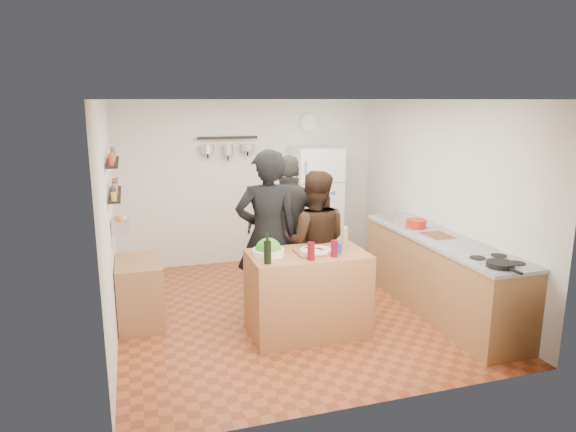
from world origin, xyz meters
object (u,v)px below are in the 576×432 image
object	(u,v)px
pepper_mill	(345,239)
red_bowl	(416,224)
person_left	(268,236)
fridge	(315,205)
person_back	(290,229)
wine_bottle	(268,252)
salad_bowl	(268,252)
person_center	(314,243)
side_table	(140,291)
wall_clock	(309,123)
counter_run	(440,275)
salt_canister	(338,248)
skillet	(500,264)
prep_island	(307,293)

from	to	relation	value
pepper_mill	red_bowl	bearing A→B (deg)	24.40
person_left	fridge	distance (m)	2.28
person_back	wine_bottle	bearing A→B (deg)	84.83
salad_bowl	person_back	size ratio (longest dim) A/B	0.18
pepper_mill	person_center	world-z (taller)	person_center
pepper_mill	red_bowl	world-z (taller)	pepper_mill
red_bowl	side_table	xyz separation A→B (m)	(-3.39, 0.23, -0.61)
salad_bowl	wine_bottle	bearing A→B (deg)	-106.50
fridge	wall_clock	size ratio (longest dim) A/B	6.00
counter_run	wall_clock	distance (m)	3.22
salt_canister	wall_clock	bearing A→B (deg)	76.92
salad_bowl	person_back	distance (m)	1.10
counter_run	red_bowl	bearing A→B (deg)	95.66
counter_run	skillet	size ratio (longest dim) A/B	9.85
prep_island	skillet	distance (m)	1.97
counter_run	skillet	world-z (taller)	skillet
pepper_mill	wall_clock	size ratio (longest dim) A/B	0.66
pepper_mill	salt_canister	distance (m)	0.23
person_back	red_bowl	xyz separation A→B (m)	(1.54, -0.40, 0.05)
person_left	red_bowl	world-z (taller)	person_left
fridge	wall_clock	distance (m)	1.29
prep_island	wine_bottle	distance (m)	0.79
fridge	counter_run	bearing A→B (deg)	-71.94
pepper_mill	side_table	bearing A→B (deg)	160.24
counter_run	side_table	size ratio (longest dim) A/B	3.29
pepper_mill	skillet	bearing A→B (deg)	-42.77
fridge	skillet	bearing A→B (deg)	-79.23
person_left	side_table	distance (m)	1.59
person_back	counter_run	size ratio (longest dim) A/B	0.70
prep_island	pepper_mill	size ratio (longest dim) A/B	6.31
person_back	wall_clock	world-z (taller)	wall_clock
salad_bowl	person_left	xyz separation A→B (m)	(0.11, 0.45, 0.05)
skillet	wine_bottle	bearing A→B (deg)	159.15
salad_bowl	person_left	distance (m)	0.46
red_bowl	fridge	world-z (taller)	fridge
prep_island	person_back	size ratio (longest dim) A/B	0.68
pepper_mill	person_center	bearing A→B (deg)	110.17
salad_bowl	red_bowl	size ratio (longest dim) A/B	1.31
person_back	skillet	world-z (taller)	person_back
salad_bowl	side_table	distance (m)	1.63
prep_island	skillet	world-z (taller)	skillet
red_bowl	skillet	bearing A→B (deg)	-91.76
fridge	person_back	bearing A→B (deg)	-121.14
salt_canister	person_center	distance (m)	0.67
fridge	side_table	xyz separation A→B (m)	(-2.69, -1.56, -0.54)
person_left	wall_clock	size ratio (longest dim) A/B	6.60
wall_clock	wine_bottle	bearing A→B (deg)	-116.38
person_back	skillet	xyz separation A→B (m)	(1.49, -2.03, 0.02)
person_center	side_table	xyz separation A→B (m)	(-2.00, 0.29, -0.49)
person_center	fridge	distance (m)	1.98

